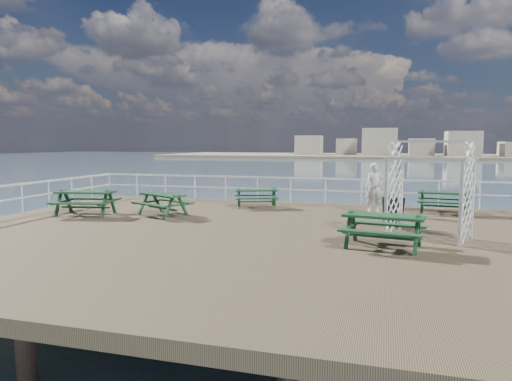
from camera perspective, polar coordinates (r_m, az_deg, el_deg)
The scene contains 11 objects.
ground at distance 13.04m, azimuth -1.74°, elevation -5.94°, with size 18.00×14.00×0.30m, color brown.
sea_backdrop at distance 146.51m, azimuth 19.32°, elevation 4.47°, with size 300.00×300.00×9.20m.
railing at distance 15.33m, azimuth 0.90°, elevation -0.27°, with size 17.77×13.76×1.10m.
picnic_table_a at distance 17.15m, azimuth -20.54°, elevation -0.84°, with size 2.23×1.92×0.97m.
picnic_table_b at distance 18.01m, azimuth 0.05°, elevation -0.48°, with size 2.01×1.81×0.81m.
picnic_table_c at distance 17.88m, azimuth 22.46°, elevation -0.85°, with size 1.92×1.60×0.87m.
picnic_table_d at distance 16.34m, azimuth -11.60°, elevation -1.14°, with size 2.22×2.07×0.86m.
picnic_table_e at distance 11.50m, azimuth 15.65°, elevation -4.03°, with size 2.10×1.80×0.92m.
trellis_arbor at distance 13.01m, azimuth 20.78°, elevation -0.52°, with size 2.37×1.86×2.61m.
sandwich_board at distance 14.36m, azimuth 16.75°, elevation -2.64°, with size 0.68×0.60×0.93m.
person at distance 17.04m, azimuth 14.62°, elevation 0.32°, with size 0.67×0.44×1.83m, color silver.
Camera 1 is at (3.86, -12.15, 2.55)m, focal length 32.00 mm.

